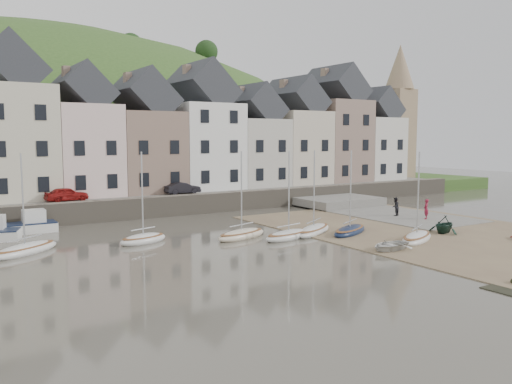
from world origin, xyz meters
TOP-DOWN VIEW (x-y plane):
  - ground at (0.00, 0.00)m, footprint 160.00×160.00m
  - quay_land at (0.00, 32.00)m, footprint 90.00×30.00m
  - quay_street at (0.00, 20.50)m, footprint 70.00×7.00m
  - seawall at (0.00, 17.00)m, footprint 70.00×1.20m
  - beach at (11.00, 0.00)m, footprint 18.00×26.00m
  - slipway at (15.00, 8.00)m, footprint 8.00×18.00m
  - hillside at (-5.00, 60.00)m, footprint 134.40×84.00m
  - townhouse_terrace at (1.76, 24.00)m, footprint 61.05×8.00m
  - church_spire at (34.55, 24.00)m, footprint 4.00×4.00m
  - sailboat_0 at (-15.80, 7.36)m, footprint 4.90×4.08m
  - sailboat_1 at (-8.55, 6.65)m, footprint 3.87×2.51m
  - sailboat_2 at (-2.13, 4.54)m, footprint 4.79×2.85m
  - sailboat_3 at (0.51, 2.55)m, footprint 4.66×2.50m
  - sailboat_4 at (3.22, 3.16)m, footprint 5.24×3.99m
  - sailboat_5 at (5.32, 1.57)m, footprint 4.90×3.45m
  - sailboat_6 at (7.33, -2.87)m, footprint 4.98×3.48m
  - motorboat_2 at (-14.54, 14.76)m, footprint 4.46×1.78m
  - rowboat_white at (3.50, -4.00)m, footprint 3.09×2.36m
  - rowboat_green at (11.20, -2.04)m, footprint 2.89×2.64m
  - person_red at (15.11, 2.83)m, footprint 0.74×0.71m
  - person_dark at (14.30, 5.53)m, footprint 0.95×0.85m
  - car_left at (-10.57, 19.50)m, footprint 3.69×1.79m
  - car_right at (0.18, 19.50)m, footprint 3.48×1.27m

SIDE VIEW (x-z plane):
  - hillside at x=-5.00m, z-range -59.99..24.01m
  - ground at x=0.00m, z-range 0.00..0.00m
  - beach at x=11.00m, z-range 0.00..0.06m
  - slipway at x=15.00m, z-range 0.00..0.12m
  - sailboat_4 at x=3.22m, z-range -2.90..3.42m
  - sailboat_0 at x=-15.80m, z-range -2.90..3.42m
  - sailboat_6 at x=7.33m, z-range -2.90..3.42m
  - sailboat_5 at x=5.32m, z-range -2.90..3.42m
  - sailboat_2 at x=-2.13m, z-range -2.90..3.42m
  - sailboat_3 at x=0.51m, z-range -2.90..3.42m
  - sailboat_1 at x=-8.55m, z-range -2.89..3.43m
  - rowboat_white at x=3.50m, z-range 0.06..0.66m
  - motorboat_2 at x=-14.54m, z-range -0.27..1.43m
  - rowboat_green at x=11.20m, z-range 0.06..1.36m
  - quay_land at x=0.00m, z-range 0.00..1.50m
  - seawall at x=0.00m, z-range 0.00..1.80m
  - person_dark at x=14.30m, z-range 0.12..1.75m
  - person_red at x=15.11m, z-range 0.12..1.83m
  - quay_street at x=0.00m, z-range 1.50..1.60m
  - car_right at x=0.18m, z-range 1.60..2.74m
  - car_left at x=-10.57m, z-range 1.60..2.82m
  - townhouse_terrace at x=1.76m, z-range 0.36..14.29m
  - church_spire at x=34.55m, z-range 2.06..20.06m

